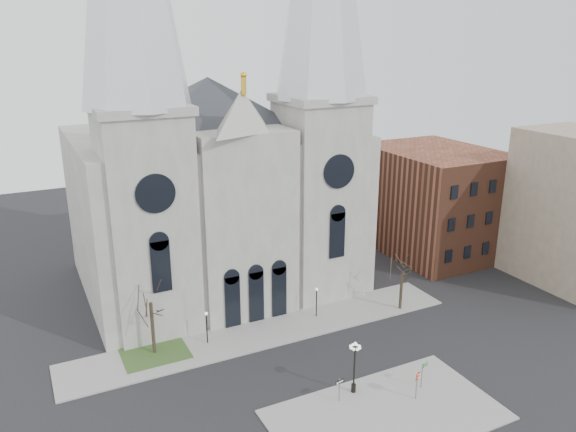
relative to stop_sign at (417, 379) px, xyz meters
name	(u,v)px	position (x,y,z in m)	size (l,w,h in m)	color
ground	(321,391)	(-6.32, 4.46, -1.99)	(160.00, 160.00, 0.00)	black
sidewalk_near	(386,415)	(-3.32, -0.54, -1.92)	(18.00, 10.00, 0.14)	gray
sidewalk_far	(266,331)	(-6.32, 15.46, -1.92)	(40.00, 6.00, 0.14)	gray
grass_patch	(155,353)	(-17.32, 16.46, -1.90)	(6.00, 5.00, 0.18)	#2E4B20
cathedral	(219,131)	(-6.32, 27.32, 16.49)	(33.00, 26.66, 54.00)	gray
bg_building_brick	(433,200)	(23.68, 26.46, 5.01)	(14.00, 18.00, 14.00)	brown
tree_left	(150,300)	(-17.32, 16.46, 3.60)	(3.20, 3.20, 7.50)	black
tree_right	(402,271)	(8.68, 13.46, 2.48)	(3.20, 3.20, 6.00)	black
ped_lamp_left	(207,322)	(-12.32, 15.96, 0.34)	(0.32, 0.32, 3.26)	black
ped_lamp_right	(317,297)	(-0.32, 15.96, 0.34)	(0.32, 0.32, 3.26)	black
stop_sign	(417,379)	(0.00, 0.00, 0.00)	(0.94, 0.10, 2.60)	slate
globe_lamp	(355,361)	(-4.02, 3.06, 1.08)	(1.09, 1.09, 4.66)	black
one_way_sign	(339,386)	(-5.70, 2.58, -0.47)	(0.87, 0.24, 2.01)	slate
street_name_sign	(423,373)	(1.50, 1.09, -0.53)	(0.70, 0.23, 2.24)	slate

